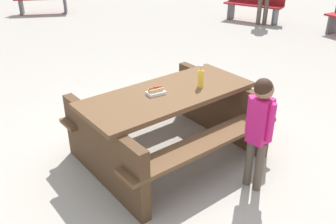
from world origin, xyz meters
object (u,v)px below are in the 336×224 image
object	(u,v)px
park_bench_mid	(254,4)
child_in_coat	(260,121)
picnic_table	(168,119)
soda_bottle	(201,77)
hotdog_tray	(156,91)

from	to	relation	value
park_bench_mid	child_in_coat	bearing A→B (deg)	50.96
park_bench_mid	picnic_table	bearing A→B (deg)	43.17
picnic_table	soda_bottle	world-z (taller)	soda_bottle
soda_bottle	hotdog_tray	distance (m)	0.50
picnic_table	park_bench_mid	bearing A→B (deg)	-136.83
soda_bottle	child_in_coat	bearing A→B (deg)	97.37
picnic_table	park_bench_mid	world-z (taller)	park_bench_mid
park_bench_mid	hotdog_tray	bearing A→B (deg)	42.33
child_in_coat	soda_bottle	bearing A→B (deg)	-82.63
picnic_table	hotdog_tray	size ratio (longest dim) A/B	11.00
hotdog_tray	park_bench_mid	xyz separation A→B (m)	(-4.98, -4.54, -0.33)
picnic_table	soda_bottle	bearing A→B (deg)	174.81
picnic_table	child_in_coat	world-z (taller)	child_in_coat
picnic_table	hotdog_tray	bearing A→B (deg)	-5.79
soda_bottle	child_in_coat	size ratio (longest dim) A/B	0.21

